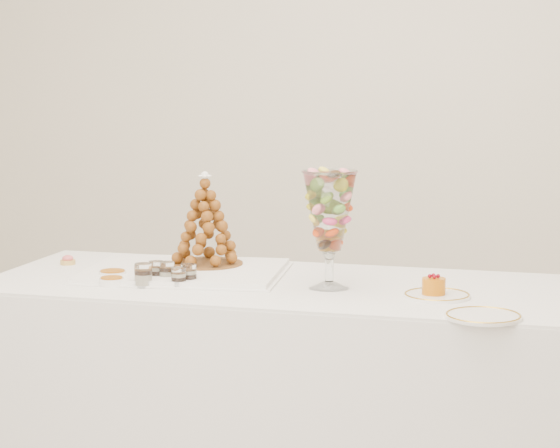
% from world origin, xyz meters
% --- Properties ---
extents(buffet_table, '(2.04, 0.89, 0.76)m').
position_xyz_m(buffet_table, '(-0.02, 0.37, 0.38)').
color(buffet_table, white).
rests_on(buffet_table, ground).
extents(lace_tray, '(0.74, 0.60, 0.02)m').
position_xyz_m(lace_tray, '(-0.39, 0.41, 0.78)').
color(lace_tray, white).
rests_on(lace_tray, buffet_table).
extents(macaron_vase, '(0.18, 0.18, 0.38)m').
position_xyz_m(macaron_vase, '(0.15, 0.33, 1.01)').
color(macaron_vase, white).
rests_on(macaron_vase, buffet_table).
extents(cake_plate, '(0.21, 0.21, 0.01)m').
position_xyz_m(cake_plate, '(0.52, 0.29, 0.77)').
color(cake_plate, white).
rests_on(cake_plate, buffet_table).
extents(spare_plate, '(0.22, 0.22, 0.01)m').
position_xyz_m(spare_plate, '(0.69, 0.05, 0.77)').
color(spare_plate, white).
rests_on(spare_plate, buffet_table).
extents(pink_tart, '(0.06, 0.06, 0.04)m').
position_xyz_m(pink_tart, '(-0.88, 0.45, 0.78)').
color(pink_tart, tan).
rests_on(pink_tart, buffet_table).
extents(verrine_a, '(0.06, 0.06, 0.07)m').
position_xyz_m(verrine_a, '(-0.43, 0.26, 0.80)').
color(verrine_a, white).
rests_on(verrine_a, buffet_table).
extents(verrine_b, '(0.05, 0.05, 0.07)m').
position_xyz_m(verrine_b, '(-0.39, 0.26, 0.80)').
color(verrine_b, white).
rests_on(verrine_b, buffet_table).
extents(verrine_c, '(0.06, 0.06, 0.07)m').
position_xyz_m(verrine_c, '(-0.30, 0.23, 0.80)').
color(verrine_c, white).
rests_on(verrine_c, buffet_table).
extents(verrine_d, '(0.06, 0.06, 0.08)m').
position_xyz_m(verrine_d, '(-0.44, 0.16, 0.80)').
color(verrine_d, white).
rests_on(verrine_d, buffet_table).
extents(verrine_e, '(0.06, 0.06, 0.07)m').
position_xyz_m(verrine_e, '(-0.32, 0.19, 0.80)').
color(verrine_e, white).
rests_on(verrine_e, buffet_table).
extents(ramekin_back, '(0.09, 0.09, 0.03)m').
position_xyz_m(ramekin_back, '(-0.59, 0.24, 0.78)').
color(ramekin_back, white).
rests_on(ramekin_back, buffet_table).
extents(ramekin_front, '(0.08, 0.08, 0.03)m').
position_xyz_m(ramekin_front, '(-0.55, 0.15, 0.78)').
color(ramekin_front, white).
rests_on(ramekin_front, buffet_table).
extents(croquembouche, '(0.28, 0.28, 0.33)m').
position_xyz_m(croquembouche, '(-0.35, 0.50, 0.95)').
color(croquembouche, brown).
rests_on(croquembouche, lace_tray).
extents(mousse_cake, '(0.07, 0.07, 0.07)m').
position_xyz_m(mousse_cake, '(0.51, 0.29, 0.80)').
color(mousse_cake, '#C86709').
rests_on(mousse_cake, cake_plate).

